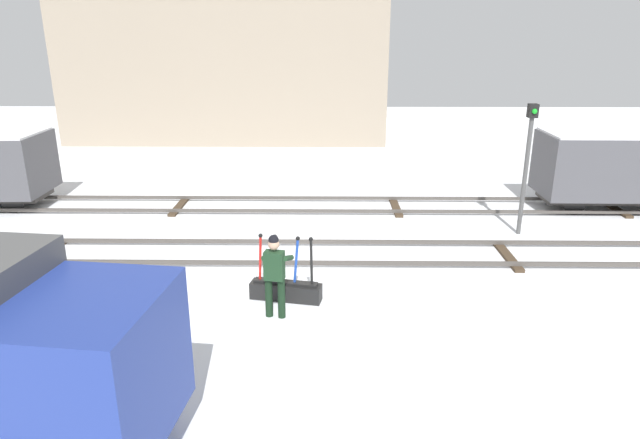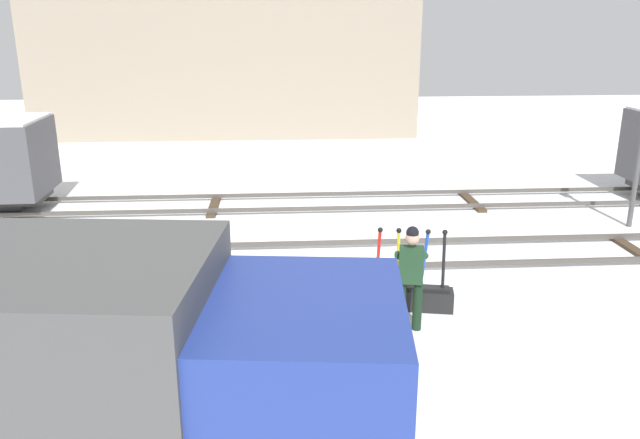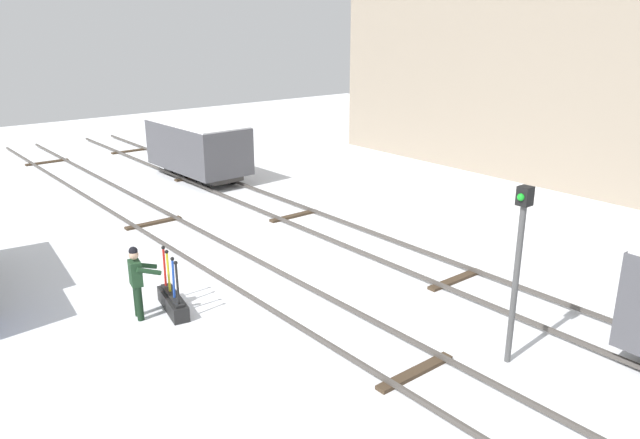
{
  "view_description": "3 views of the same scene",
  "coord_description": "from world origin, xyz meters",
  "px_view_note": "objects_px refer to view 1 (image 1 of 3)",
  "views": [
    {
      "loc": [
        1.28,
        -13.13,
        5.41
      ],
      "look_at": [
        1.11,
        0.2,
        0.93
      ],
      "focal_mm": 31.3,
      "sensor_mm": 36.0,
      "label": 1
    },
    {
      "loc": [
        -1.8,
        -12.26,
        4.74
      ],
      "look_at": [
        -0.93,
        0.38,
        0.78
      ],
      "focal_mm": 35.4,
      "sensor_mm": 36.0,
      "label": 2
    },
    {
      "loc": [
        12.72,
        -7.96,
        6.54
      ],
      "look_at": [
        0.02,
        2.38,
        1.16
      ],
      "focal_mm": 34.46,
      "sensor_mm": 36.0,
      "label": 3
    }
  ],
  "objects_px": {
    "signal_post": "(527,156)",
    "rail_worker": "(275,271)",
    "freight_car_mid_siding": "(628,166)",
    "switch_lever_frame": "(286,288)"
  },
  "relations": [
    {
      "from": "freight_car_mid_siding",
      "to": "switch_lever_frame",
      "type": "bearing_deg",
      "value": -147.18
    },
    {
      "from": "switch_lever_frame",
      "to": "signal_post",
      "type": "bearing_deg",
      "value": 44.52
    },
    {
      "from": "signal_post",
      "to": "freight_car_mid_siding",
      "type": "height_order",
      "value": "signal_post"
    },
    {
      "from": "switch_lever_frame",
      "to": "signal_post",
      "type": "height_order",
      "value": "signal_post"
    },
    {
      "from": "signal_post",
      "to": "rail_worker",
      "type": "bearing_deg",
      "value": -142.72
    },
    {
      "from": "rail_worker",
      "to": "signal_post",
      "type": "xyz_separation_m",
      "value": [
        6.44,
        4.91,
        1.26
      ]
    },
    {
      "from": "rail_worker",
      "to": "freight_car_mid_siding",
      "type": "relative_size",
      "value": 0.32
    },
    {
      "from": "signal_post",
      "to": "freight_car_mid_siding",
      "type": "xyz_separation_m",
      "value": [
        4.03,
        2.34,
        -0.82
      ]
    },
    {
      "from": "rail_worker",
      "to": "freight_car_mid_siding",
      "type": "distance_m",
      "value": 12.75
    },
    {
      "from": "rail_worker",
      "to": "switch_lever_frame",
      "type": "bearing_deg",
      "value": 89.55
    }
  ]
}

